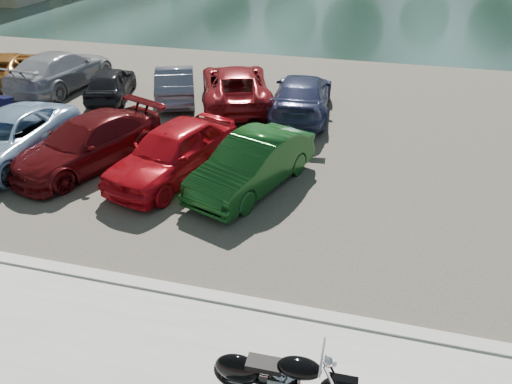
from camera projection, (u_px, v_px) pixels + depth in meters
kerb at (249, 304)px, 9.64m from camera, size 60.00×0.30×0.14m
parking_lot at (318, 129)px, 17.19m from camera, size 60.00×18.00×0.04m
motorcycle at (273, 374)px, 7.61m from camera, size 2.33×0.75×1.05m
car_2 at (5, 139)px, 14.72m from camera, size 2.40×5.12×1.42m
car_3 at (88, 143)px, 14.51m from camera, size 3.61×5.21×1.40m
car_4 at (173, 152)px, 13.84m from camera, size 2.99×4.84×1.54m
car_5 at (252, 164)px, 13.34m from camera, size 2.85×4.55×1.42m
car_6 at (10, 68)px, 21.13m from camera, size 3.64×5.23×1.33m
car_7 at (61, 70)px, 20.60m from camera, size 2.48×5.42×1.54m
car_8 at (110, 83)px, 19.60m from camera, size 2.37×3.87×1.23m
car_9 at (175, 83)px, 19.43m from camera, size 2.84×4.32×1.34m
car_10 at (236, 85)px, 18.93m from camera, size 4.14×5.83×1.48m
car_11 at (302, 95)px, 18.04m from camera, size 2.43×5.12×1.44m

